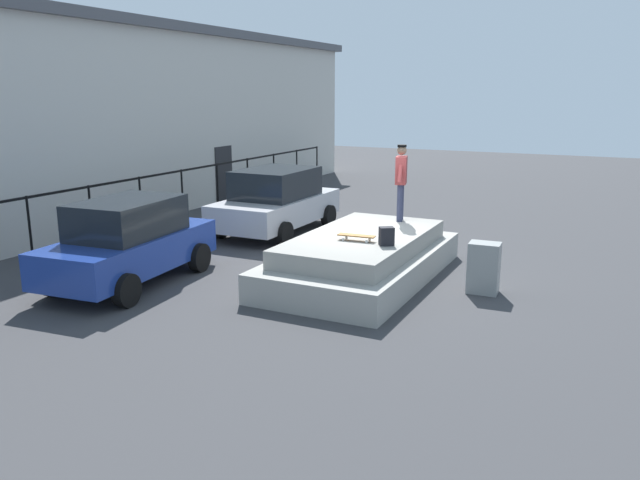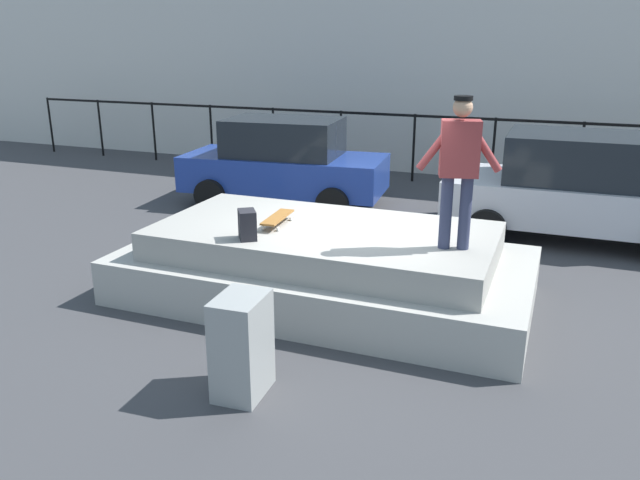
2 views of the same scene
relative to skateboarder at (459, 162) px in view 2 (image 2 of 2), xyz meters
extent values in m
plane|color=#38383A|center=(-1.33, 0.44, -2.00)|extent=(60.00, 60.00, 0.00)
cube|color=#9E9B93|center=(-1.72, 0.22, -1.70)|extent=(5.36, 2.78, 0.59)
cube|color=gray|center=(-1.72, 0.22, -1.22)|extent=(4.40, 2.28, 0.37)
cylinder|color=#2D334C|center=(0.11, 0.03, -0.60)|extent=(0.14, 0.14, 0.87)
cylinder|color=#2D334C|center=(-0.11, -0.03, -0.60)|extent=(0.14, 0.14, 0.87)
cube|color=maroon|center=(0.00, 0.00, 0.16)|extent=(0.48, 0.34, 0.64)
cylinder|color=maroon|center=(0.26, 0.07, 0.17)|extent=(0.44, 0.19, 0.56)
cylinder|color=maroon|center=(-0.26, -0.07, 0.17)|extent=(0.44, 0.19, 0.56)
sphere|color=tan|center=(0.00, 0.00, 0.62)|extent=(0.22, 0.22, 0.22)
cylinder|color=black|center=(0.00, 0.00, 0.72)|extent=(0.25, 0.25, 0.05)
cube|color=brown|center=(-2.34, 0.11, -0.92)|extent=(0.26, 0.78, 0.02)
cylinder|color=silver|center=(-2.26, 0.36, -1.00)|extent=(0.03, 0.06, 0.06)
cylinder|color=silver|center=(-2.46, 0.35, -1.00)|extent=(0.03, 0.06, 0.06)
cylinder|color=silver|center=(-2.22, -0.14, -1.00)|extent=(0.03, 0.06, 0.06)
cylinder|color=silver|center=(-2.42, -0.15, -1.00)|extent=(0.03, 0.06, 0.06)
cube|color=black|center=(-2.43, -0.57, -0.85)|extent=(0.32, 0.34, 0.37)
cube|color=navy|center=(-4.22, 4.43, -1.32)|extent=(4.23, 2.08, 0.71)
cube|color=black|center=(-4.22, 4.43, -0.59)|extent=(2.38, 1.71, 0.74)
cylinder|color=black|center=(-5.56, 5.18, -1.68)|extent=(0.66, 0.28, 0.64)
cylinder|color=black|center=(-5.40, 3.44, -1.68)|extent=(0.66, 0.28, 0.64)
cylinder|color=black|center=(-3.04, 5.42, -1.68)|extent=(0.66, 0.28, 0.64)
cylinder|color=black|center=(-2.88, 3.67, -1.68)|extent=(0.66, 0.28, 0.64)
cube|color=#B7B7BC|center=(1.39, 4.17, -1.33)|extent=(4.37, 2.00, 0.70)
cube|color=black|center=(1.39, 4.17, -0.58)|extent=(2.41, 1.75, 0.79)
cylinder|color=black|center=(0.03, 5.17, -1.68)|extent=(0.64, 0.22, 0.64)
cylinder|color=black|center=(0.04, 3.16, -1.68)|extent=(0.64, 0.22, 0.64)
cube|color=gray|center=(-1.60, -2.33, -1.49)|extent=(0.47, 0.62, 1.02)
cylinder|color=black|center=(-13.33, 7.55, -1.19)|extent=(0.06, 0.06, 1.61)
cylinder|color=black|center=(-11.48, 7.55, -1.19)|extent=(0.06, 0.06, 1.61)
cylinder|color=black|center=(-9.64, 7.55, -1.19)|extent=(0.06, 0.06, 1.61)
cylinder|color=black|center=(-7.79, 7.55, -1.19)|extent=(0.06, 0.06, 1.61)
cylinder|color=black|center=(-5.95, 7.55, -1.19)|extent=(0.06, 0.06, 1.61)
cylinder|color=black|center=(-4.10, 7.55, -1.19)|extent=(0.06, 0.06, 1.61)
cylinder|color=black|center=(-2.25, 7.55, -1.19)|extent=(0.06, 0.06, 1.61)
cylinder|color=black|center=(-0.41, 7.55, -1.19)|extent=(0.06, 0.06, 1.61)
cylinder|color=black|center=(1.44, 7.55, -1.19)|extent=(0.06, 0.06, 1.61)
cube|color=black|center=(-1.33, 7.55, -0.43)|extent=(24.00, 0.04, 0.06)
cube|color=beige|center=(-1.33, 12.82, 0.89)|extent=(31.67, 8.63, 5.77)
camera|label=1|loc=(-13.76, -4.74, 1.93)|focal=35.19mm
camera|label=2|loc=(1.09, -7.11, 1.38)|focal=35.19mm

